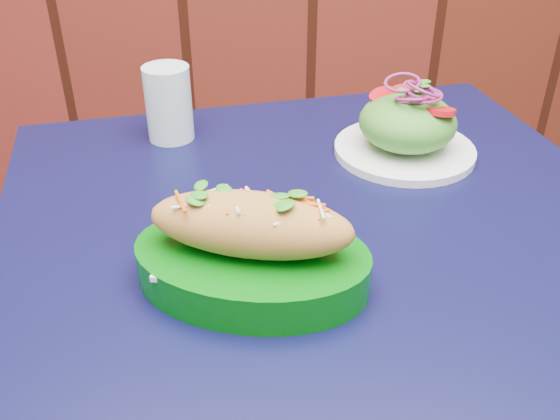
{
  "coord_description": "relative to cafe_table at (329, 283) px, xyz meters",
  "views": [
    {
      "loc": [
        -0.51,
        1.03,
        1.17
      ],
      "look_at": [
        -0.51,
        1.61,
        0.81
      ],
      "focal_mm": 40.0,
      "sensor_mm": 36.0,
      "label": 1
    }
  ],
  "objects": [
    {
      "name": "water_glass",
      "position": [
        -0.23,
        0.25,
        0.14
      ],
      "size": [
        0.07,
        0.07,
        0.11
      ],
      "primitive_type": "cylinder",
      "color": "silver",
      "rests_on": "cafe_table"
    },
    {
      "name": "banh_mi_basket",
      "position": [
        -0.09,
        -0.11,
        0.13
      ],
      "size": [
        0.28,
        0.21,
        0.12
      ],
      "rotation": [
        0.0,
        0.0,
        -0.2
      ],
      "color": "#035C0A",
      "rests_on": "cafe_table"
    },
    {
      "name": "salad_plate",
      "position": [
        0.12,
        0.19,
        0.13
      ],
      "size": [
        0.21,
        0.21,
        0.12
      ],
      "rotation": [
        0.0,
        0.0,
        0.35
      ],
      "color": "white",
      "rests_on": "cafe_table"
    },
    {
      "name": "cafe_table",
      "position": [
        0.0,
        0.0,
        0.0
      ],
      "size": [
        0.96,
        0.96,
        0.75
      ],
      "rotation": [
        0.0,
        0.0,
        0.23
      ],
      "color": "black",
      "rests_on": "ground"
    }
  ]
}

